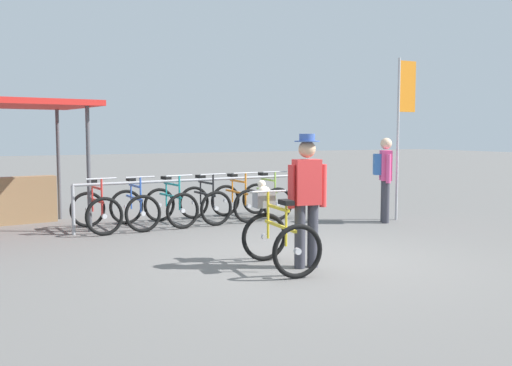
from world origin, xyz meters
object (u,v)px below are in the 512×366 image
racked_bike_teal (171,206)px  racked_bike_lime (267,199)px  featured_bicycle (276,230)px  pedestrian_with_backpack (384,174)px  racked_bike_orange (237,201)px  racked_bike_black (205,203)px  racked_bike_blue (134,208)px  person_with_featured_bike (307,195)px  banner_flag (404,108)px  racked_bike_red (96,211)px

racked_bike_teal → racked_bike_lime: bearing=1.5°
featured_bicycle → racked_bike_lime: bearing=62.8°
pedestrian_with_backpack → racked_bike_orange: bearing=145.3°
racked_bike_orange → pedestrian_with_backpack: size_ratio=0.68×
racked_bike_black → racked_bike_lime: (1.40, 0.04, 0.00)m
racked_bike_lime → pedestrian_with_backpack: pedestrian_with_backpack is taller
racked_bike_blue → person_with_featured_bike: size_ratio=0.65×
person_with_featured_bike → banner_flag: size_ratio=0.54×
person_with_featured_bike → pedestrian_with_backpack: 4.17m
racked_bike_black → banner_flag: bearing=-22.3°
person_with_featured_bike → banner_flag: banner_flag is taller
pedestrian_with_backpack → banner_flag: bearing=13.6°
racked_bike_black → featured_bicycle: (-0.62, -3.88, 0.12)m
racked_bike_orange → pedestrian_with_backpack: (2.38, -1.65, 0.57)m
racked_bike_blue → pedestrian_with_backpack: (4.48, -1.59, 0.57)m
racked_bike_blue → pedestrian_with_backpack: pedestrian_with_backpack is taller
racked_bike_red → racked_bike_black: 2.10m
pedestrian_with_backpack → person_with_featured_bike: bearing=-143.8°
racked_bike_blue → featured_bicycle: bearing=-78.5°
racked_bike_red → person_with_featured_bike: (1.81, -4.04, 0.58)m
banner_flag → racked_bike_black: bearing=157.7°
pedestrian_with_backpack → racked_bike_blue: bearing=160.4°
pedestrian_with_backpack → featured_bicycle: bearing=-148.7°
pedestrian_with_backpack → racked_bike_teal: bearing=156.9°
racked_bike_red → racked_bike_black: same height
racked_bike_teal → racked_bike_orange: bearing=1.5°
racked_bike_blue → racked_bike_teal: 0.70m
racked_bike_red → racked_bike_teal: bearing=1.5°
racked_bike_red → racked_bike_blue: size_ratio=1.02×
racked_bike_blue → banner_flag: banner_flag is taller
racked_bike_lime → person_with_featured_bike: 4.50m
racked_bike_red → pedestrian_with_backpack: size_ratio=0.70×
racked_bike_lime → pedestrian_with_backpack: 2.44m
racked_bike_blue → banner_flag: 5.57m
racked_bike_teal → featured_bicycle: featured_bicycle is taller
person_with_featured_bike → pedestrian_with_backpack: size_ratio=1.05×
person_with_featured_bike → pedestrian_with_backpack: bearing=36.2°
pedestrian_with_backpack → banner_flag: (0.57, 0.14, 1.29)m
racked_bike_blue → pedestrian_with_backpack: size_ratio=0.69×
person_with_featured_bike → racked_bike_red: bearing=114.2°
racked_bike_orange → racked_bike_lime: (0.70, 0.02, 0.00)m
racked_bike_red → racked_bike_black: bearing=1.5°
racked_bike_lime → racked_bike_blue: bearing=-178.5°
racked_bike_red → pedestrian_with_backpack: 5.44m
racked_bike_blue → person_with_featured_bike: bearing=-74.7°
banner_flag → featured_bicycle: bearing=-150.8°
racked_bike_orange → featured_bicycle: 4.12m
racked_bike_red → banner_flag: banner_flag is taller
racked_bike_orange → pedestrian_with_backpack: bearing=-34.7°
racked_bike_teal → person_with_featured_bike: size_ratio=0.67×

